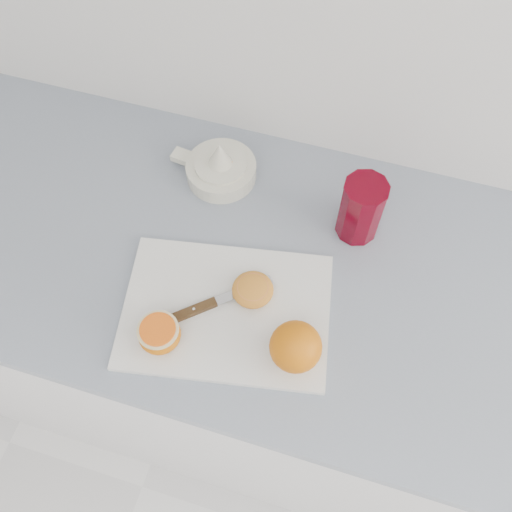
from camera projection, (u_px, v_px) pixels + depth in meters
The scene contains 8 objects.
counter at pixel (284, 352), 1.44m from camera, with size 2.61×0.64×0.89m.
cutting_board at pixel (226, 311), 1.01m from camera, with size 0.36×0.26×0.01m, color white.
whole_orange at pixel (296, 347), 0.92m from camera, with size 0.09×0.09×0.09m.
half_orange at pixel (159, 334), 0.96m from camera, with size 0.07×0.07×0.05m.
squeezed_shell at pixel (253, 289), 1.01m from camera, with size 0.07×0.07×0.03m.
paring_knife at pixel (203, 307), 1.00m from camera, with size 0.16×0.14×0.01m.
citrus_juicer at pixel (220, 168), 1.14m from camera, with size 0.18×0.14×0.10m.
red_tumbler at pixel (361, 211), 1.05m from camera, with size 0.08×0.08×0.14m.
Camera 1 is at (-0.05, 1.19, 1.82)m, focal length 40.00 mm.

